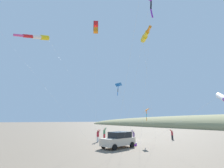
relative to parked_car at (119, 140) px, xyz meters
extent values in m
plane|color=#756654|center=(6.20, 6.53, -0.95)|extent=(600.00, 600.00, 0.00)
cube|color=beige|center=(-0.10, -0.02, -0.20)|extent=(4.56, 2.60, 0.84)
cube|color=black|center=(0.24, 0.04, 0.56)|extent=(2.83, 2.07, 0.68)
cylinder|color=black|center=(-1.37, -1.19, -0.62)|extent=(0.69, 0.34, 0.66)
cylinder|color=black|center=(-1.70, 0.63, -0.62)|extent=(0.69, 0.34, 0.66)
cylinder|color=black|center=(1.51, -0.66, -0.62)|extent=(0.69, 0.34, 0.66)
cylinder|color=black|center=(1.17, 1.16, -0.62)|extent=(0.69, 0.34, 0.66)
cube|color=purple|center=(2.63, 0.31, -0.77)|extent=(0.60, 0.40, 0.36)
cube|color=white|center=(2.63, 0.31, -0.56)|extent=(0.62, 0.42, 0.06)
cube|color=#B72833|center=(3.85, 10.15, -0.54)|extent=(0.33, 0.18, 0.82)
cylinder|color=#3D7F51|center=(3.85, 10.15, 0.20)|extent=(0.39, 0.39, 0.68)
sphere|color=tan|center=(3.85, 10.15, 0.67)|extent=(0.26, 0.26, 0.26)
cylinder|color=#3D7F51|center=(4.03, 10.31, 0.71)|extent=(0.42, 0.12, 0.51)
cylinder|color=#3D7F51|center=(4.01, 9.97, 0.71)|extent=(0.42, 0.12, 0.51)
cube|color=#232328|center=(12.95, 2.57, -0.60)|extent=(0.31, 0.28, 0.71)
cylinder|color=#B72833|center=(12.95, 2.57, 0.06)|extent=(0.46, 0.46, 0.59)
sphere|color=tan|center=(12.95, 2.57, 0.46)|extent=(0.22, 0.22, 0.22)
cylinder|color=#B72833|center=(12.75, 2.54, 0.50)|extent=(0.34, 0.28, 0.45)
cylinder|color=#B72833|center=(12.92, 2.77, 0.50)|extent=(0.34, 0.28, 0.45)
cube|color=silver|center=(0.46, 6.22, -0.55)|extent=(0.23, 0.34, 0.80)
cylinder|color=#B72833|center=(0.46, 6.22, 0.17)|extent=(0.44, 0.44, 0.66)
sphere|color=brown|center=(0.46, 6.22, 0.63)|extent=(0.25, 0.25, 0.25)
cylinder|color=#B72833|center=(0.66, 6.10, 0.67)|extent=(0.19, 0.41, 0.50)
cylinder|color=#B72833|center=(0.34, 6.02, 0.67)|extent=(0.19, 0.41, 0.50)
cube|color=#8E6B9E|center=(5.59, 3.98, -0.58)|extent=(0.25, 0.32, 0.74)
cylinder|color=#8E6B9E|center=(5.59, 3.98, 0.09)|extent=(0.44, 0.44, 0.61)
sphere|color=beige|center=(5.59, 3.98, 0.52)|extent=(0.23, 0.23, 0.23)
cylinder|color=#8E6B9E|center=(5.39, 4.06, 0.56)|extent=(0.23, 0.38, 0.46)
cylinder|color=#8E6B9E|center=(5.67, 4.18, 0.56)|extent=(0.23, 0.38, 0.46)
cylinder|color=black|center=(-1.31, -7.55, 13.04)|extent=(0.25, 0.16, 0.90)
cylinder|color=purple|center=(-1.32, -7.61, 12.15)|extent=(0.27, 0.29, 0.90)
cylinder|color=white|center=(-0.49, -4.02, 6.72)|extent=(1.48, 7.26, 15.34)
pyramid|color=orange|center=(5.63, 0.95, 3.79)|extent=(1.27, 1.23, 0.54)
cylinder|color=black|center=(5.65, 0.92, 3.74)|extent=(0.56, 0.63, 0.61)
cylinder|color=orange|center=(5.65, 0.94, 3.44)|extent=(0.11, 0.14, 0.51)
cylinder|color=#1EB7C6|center=(5.64, 0.98, 2.94)|extent=(0.08, 0.12, 0.50)
cylinder|color=orange|center=(5.66, 1.01, 2.44)|extent=(0.14, 0.12, 0.51)
cylinder|color=white|center=(8.75, 0.30, 1.37)|extent=(6.21, 1.25, 4.66)
cylinder|color=white|center=(-0.58, -6.27, 9.53)|extent=(3.69, 7.79, 20.97)
cylinder|color=white|center=(0.53, -11.92, 3.86)|extent=(1.72, 1.44, 0.88)
cylinder|color=white|center=(3.37, -5.19, 1.53)|extent=(4.29, 12.39, 4.97)
cylinder|color=yellow|center=(3.41, -1.51, 13.47)|extent=(1.57, 1.87, 0.96)
cylinder|color=yellow|center=(2.49, -2.90, 13.22)|extent=(1.39, 1.74, 0.76)
cylinder|color=orange|center=(1.58, -4.29, 12.97)|extent=(1.21, 1.61, 0.57)
cylinder|color=white|center=(5.66, 0.18, 6.24)|extent=(3.61, 1.99, 14.37)
cylinder|color=white|center=(-2.30, -4.59, 5.54)|extent=(5.92, 12.43, 12.99)
pyramid|color=blue|center=(-0.74, -1.09, 6.53)|extent=(1.05, 0.79, 0.40)
cylinder|color=black|center=(-0.73, -1.12, 6.48)|extent=(0.20, 0.73, 0.44)
cylinder|color=blue|center=(-0.74, -1.10, 6.22)|extent=(0.12, 0.13, 0.43)
cylinder|color=black|center=(-0.77, -1.05, 5.80)|extent=(0.10, 0.13, 0.43)
cylinder|color=blue|center=(-0.78, -1.01, 5.38)|extent=(0.09, 0.13, 0.43)
cylinder|color=white|center=(2.57, 1.50, 2.75)|extent=(6.61, 5.25, 7.40)
cube|color=red|center=(-3.72, -0.71, 13.79)|extent=(0.73, 0.73, 0.54)
cube|color=orange|center=(-3.72, -0.71, 12.93)|extent=(0.73, 0.73, 0.54)
cylinder|color=black|center=(-3.61, -1.08, 13.36)|extent=(0.02, 0.02, 1.40)
cylinder|color=black|center=(-3.35, -0.60, 13.36)|extent=(0.02, 0.02, 1.40)
cylinder|color=black|center=(-4.08, -0.82, 13.36)|extent=(0.02, 0.02, 1.40)
cylinder|color=black|center=(-3.83, -0.35, 13.36)|extent=(0.02, 0.02, 1.40)
cylinder|color=white|center=(-2.82, 0.72, 5.85)|extent=(1.81, 2.88, 13.61)
cylinder|color=yellow|center=(-8.10, 7.47, 14.30)|extent=(1.53, 1.08, 1.02)
cylinder|color=white|center=(-9.23, 7.12, 13.95)|extent=(1.45, 0.95, 0.90)
cylinder|color=red|center=(-10.35, 6.77, 13.61)|extent=(1.38, 0.81, 0.78)
cylinder|color=#EF4C93|center=(-11.48, 6.42, 13.26)|extent=(1.31, 0.68, 0.65)
cylinder|color=white|center=(-1.60, 8.33, 6.67)|extent=(11.88, 1.38, 15.25)
cylinder|color=white|center=(-7.87, 7.90, 7.51)|extent=(14.88, 1.49, 16.93)
camera|label=1|loc=(-12.25, -17.85, 2.29)|focal=27.63mm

